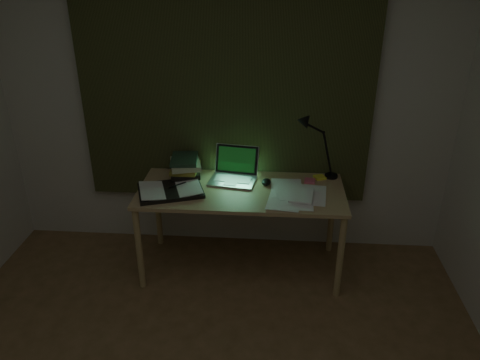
% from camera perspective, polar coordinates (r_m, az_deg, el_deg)
% --- Properties ---
extents(wall_back, '(3.50, 0.00, 2.50)m').
position_cam_1_polar(wall_back, '(3.60, -1.73, 9.93)').
color(wall_back, beige).
rests_on(wall_back, ground).
extents(curtain, '(2.20, 0.06, 2.00)m').
position_cam_1_polar(curtain, '(3.51, -1.84, 12.90)').
color(curtain, '#2C2E17').
rests_on(curtain, wall_back).
extents(desk, '(1.50, 0.66, 0.69)m').
position_cam_1_polar(desk, '(3.58, 0.14, -6.07)').
color(desk, tan).
rests_on(desk, floor).
extents(laptop, '(0.39, 0.42, 0.24)m').
position_cam_1_polar(laptop, '(3.47, -0.96, 1.54)').
color(laptop, silver).
rests_on(laptop, desk).
extents(open_textbook, '(0.53, 0.45, 0.04)m').
position_cam_1_polar(open_textbook, '(3.40, -8.47, -1.19)').
color(open_textbook, silver).
rests_on(open_textbook, desk).
extents(book_stack, '(0.24, 0.28, 0.17)m').
position_cam_1_polar(book_stack, '(3.59, -6.65, 1.59)').
color(book_stack, silver).
rests_on(book_stack, desk).
extents(loose_papers, '(0.43, 0.45, 0.02)m').
position_cam_1_polar(loose_papers, '(3.34, 6.53, -1.77)').
color(loose_papers, white).
rests_on(loose_papers, desk).
extents(mouse, '(0.07, 0.11, 0.04)m').
position_cam_1_polar(mouse, '(3.48, 3.22, -0.26)').
color(mouse, black).
rests_on(mouse, desk).
extents(sticky_yellow, '(0.10, 0.10, 0.02)m').
position_cam_1_polar(sticky_yellow, '(3.63, 9.70, 0.33)').
color(sticky_yellow, '#FFF935').
rests_on(sticky_yellow, desk).
extents(sticky_pink, '(0.09, 0.09, 0.02)m').
position_cam_1_polar(sticky_pink, '(3.56, 8.50, -0.10)').
color(sticky_pink, '#EA5B78').
rests_on(sticky_pink, desk).
extents(desk_lamp, '(0.42, 0.36, 0.54)m').
position_cam_1_polar(desk_lamp, '(3.56, 11.40, 4.27)').
color(desk_lamp, black).
rests_on(desk_lamp, desk).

